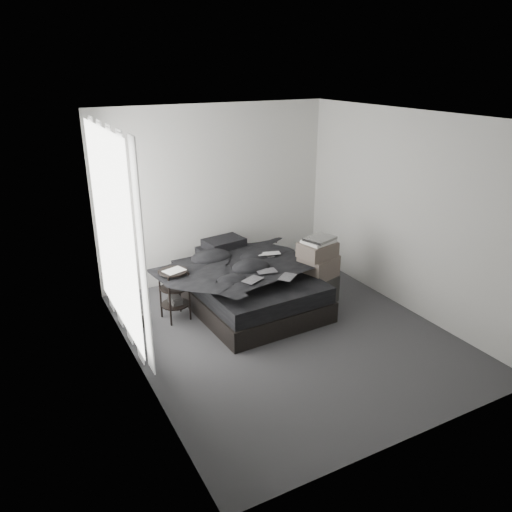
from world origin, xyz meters
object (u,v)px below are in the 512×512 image
laptop (270,250)px  box_lower (316,289)px  bed (249,297)px  side_stand (175,295)px

laptop → box_lower: (0.52, -0.39, -0.53)m
bed → box_lower: box_lower is taller
bed → box_lower: 0.95m
bed → box_lower: (0.89, -0.33, 0.06)m
side_stand → box_lower: side_stand is taller
bed → laptop: (0.36, 0.06, 0.59)m
bed → laptop: bearing=7.5°
laptop → side_stand: laptop is taller
bed → laptop: laptop is taller
laptop → box_lower: bearing=-21.4°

